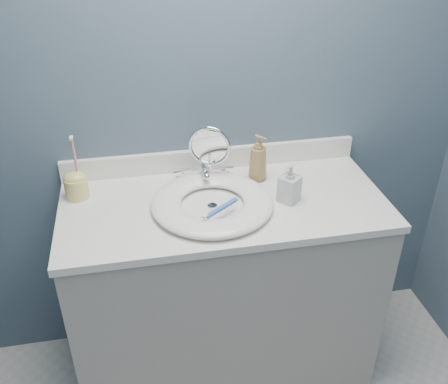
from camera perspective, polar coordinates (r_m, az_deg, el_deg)
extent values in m
cube|color=#48586D|center=(1.97, -1.56, 11.07)|extent=(2.20, 0.02, 2.40)
cube|color=#A59F97|center=(2.15, 0.00, -11.33)|extent=(1.20, 0.55, 0.85)
cube|color=white|center=(1.88, 0.00, -1.46)|extent=(1.22, 0.57, 0.03)
cube|color=white|center=(2.07, -1.40, 3.82)|extent=(1.22, 0.02, 0.09)
cylinder|color=silver|center=(1.84, -1.35, -1.63)|extent=(0.04, 0.04, 0.01)
cube|color=silver|center=(2.01, -2.38, 1.63)|extent=(0.22, 0.05, 0.01)
cylinder|color=silver|center=(2.00, -2.40, 2.35)|extent=(0.03, 0.03, 0.06)
cylinder|color=silver|center=(1.95, -2.21, 2.41)|extent=(0.02, 0.09, 0.02)
sphere|color=silver|center=(1.91, -1.99, 1.77)|extent=(0.03, 0.03, 0.03)
cylinder|color=silver|center=(2.00, -4.80, 1.79)|extent=(0.02, 0.02, 0.03)
cube|color=silver|center=(1.99, -4.82, 2.32)|extent=(0.08, 0.03, 0.01)
cylinder|color=silver|center=(2.02, 0.00, 2.26)|extent=(0.02, 0.02, 0.03)
cube|color=silver|center=(2.01, 0.00, 2.78)|extent=(0.08, 0.03, 0.01)
cylinder|color=silver|center=(1.99, -1.59, 1.25)|extent=(0.09, 0.09, 0.01)
cylinder|color=silver|center=(1.96, -1.62, 2.80)|extent=(0.01, 0.01, 0.12)
torus|color=silver|center=(1.92, -1.66, 5.28)|extent=(0.16, 0.07, 0.16)
cylinder|color=white|center=(1.92, -1.66, 5.28)|extent=(0.13, 0.05, 0.14)
imported|color=olive|center=(1.98, 3.92, 3.92)|extent=(0.10, 0.10, 0.19)
imported|color=silver|center=(1.85, 7.52, 1.01)|extent=(0.10, 0.10, 0.15)
cylinder|color=#E0D370|center=(1.96, -16.51, 0.49)|extent=(0.09, 0.09, 0.08)
ellipsoid|color=#E0D370|center=(1.94, -16.69, 1.54)|extent=(0.09, 0.08, 0.05)
cylinder|color=pink|center=(1.90, -16.64, 3.60)|extent=(0.01, 0.03, 0.17)
cube|color=white|center=(1.86, -17.07, 5.91)|extent=(0.01, 0.02, 0.01)
cube|color=#366AC0|center=(1.75, -0.25, -1.85)|extent=(0.13, 0.10, 0.01)
cube|color=white|center=(1.70, -2.19, -2.78)|extent=(0.03, 0.02, 0.01)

